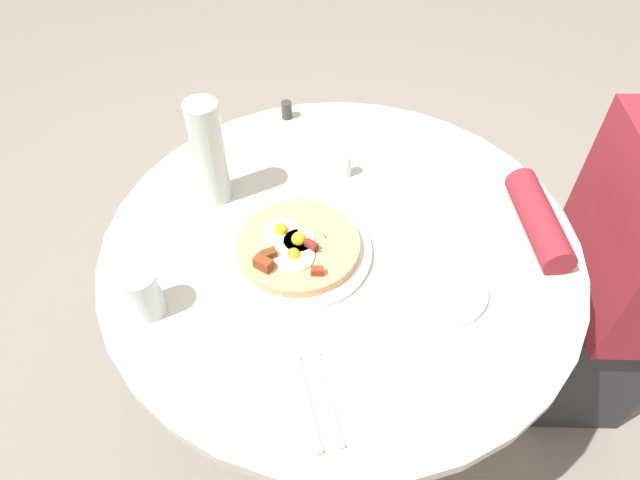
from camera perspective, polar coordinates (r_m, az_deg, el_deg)
The scene contains 13 objects.
ground_plane at distance 1.82m, azimuth 1.48°, elevation -15.42°, with size 6.00×6.00×0.00m, color gray.
dining_table at distance 1.35m, azimuth 1.93°, elevation -4.88°, with size 1.03×1.03×0.72m.
person_seated at distance 1.60m, azimuth 27.89°, elevation -3.79°, with size 0.38×0.47×1.14m.
pizza_plate at distance 1.19m, azimuth -2.19°, elevation -1.09°, with size 0.31×0.31×0.01m, color white.
breakfast_pizza at distance 1.17m, azimuth -2.33°, elevation -0.55°, with size 0.26×0.26×0.05m.
bread_plate at distance 1.15m, azimuth 12.31°, elevation -4.86°, with size 0.18×0.18×0.01m, color silver.
napkin at distance 1.00m, azimuth -0.26°, elevation -16.04°, with size 0.17×0.14×0.00m, color white.
fork at distance 1.00m, azimuth -1.31°, elevation -16.14°, with size 0.18×0.01×0.01m, color silver.
knife at distance 1.00m, azimuth 0.78°, elevation -15.72°, with size 0.18×0.01×0.01m, color silver.
water_glass at distance 1.11m, azimuth -17.47°, elevation -5.18°, with size 0.07×0.07×0.11m, color silver.
water_bottle at distance 1.25m, azimuth -11.21°, elevation 8.61°, with size 0.07×0.07×0.25m, color silver.
salt_shaker at distance 1.35m, azimuth 2.62°, elevation 7.59°, with size 0.03×0.03×0.06m, color white.
pepper_shaker at distance 1.54m, azimuth -3.39°, elevation 13.02°, with size 0.03×0.03×0.05m, color #3F3833.
Camera 1 is at (0.81, -0.03, 1.63)m, focal length 31.58 mm.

